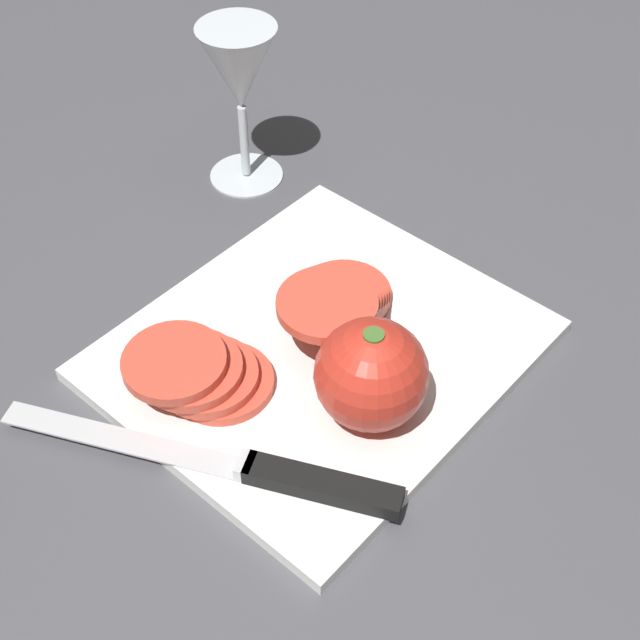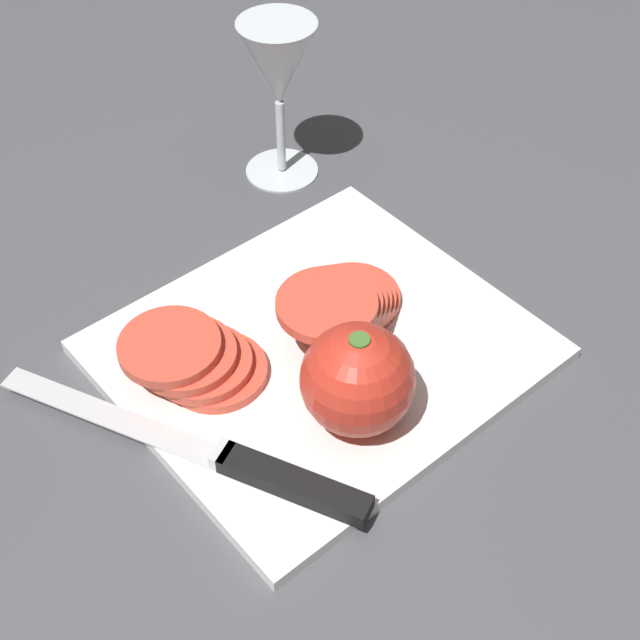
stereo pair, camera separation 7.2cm
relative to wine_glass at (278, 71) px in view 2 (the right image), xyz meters
The scene contains 7 objects.
ground_plane 0.32m from the wine_glass, 60.36° to the left, with size 3.00×3.00×0.00m, color #4C4C51.
cutting_board 0.28m from the wine_glass, 58.37° to the left, with size 0.33×0.29×0.01m.
wine_glass is the anchor object (origin of this frame).
whole_tomato 0.34m from the wine_glass, 61.12° to the left, with size 0.09×0.09×0.09m.
knife 0.40m from the wine_glass, 48.40° to the left, with size 0.15×0.29×0.01m.
tomato_slice_stack_near 0.25m from the wine_glass, 63.34° to the left, with size 0.13×0.11×0.05m.
tomato_slice_stack_far 0.31m from the wine_glass, 37.70° to the left, with size 0.11×0.11×0.04m.
Camera 2 is at (0.31, 0.35, 0.56)m, focal length 50.00 mm.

